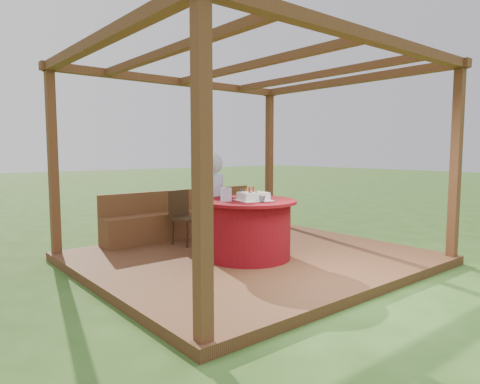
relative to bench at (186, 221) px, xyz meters
name	(u,v)px	position (x,y,z in m)	size (l,w,h in m)	color
ground	(251,262)	(0.00, -1.72, -0.38)	(60.00, 60.00, 0.00)	#2B501A
deck	(251,258)	(0.00, -1.72, -0.32)	(4.50, 4.00, 0.12)	brown
pergola	(251,93)	(0.00, -1.72, 2.02)	(4.50, 4.00, 2.72)	brown
bench	(186,221)	(0.00, 0.00, 0.00)	(3.00, 0.42, 0.80)	brown
table	(248,229)	(-0.17, -1.86, 0.15)	(1.32, 1.32, 0.81)	maroon
chair	(184,215)	(-0.37, -0.50, 0.20)	(0.48, 0.48, 0.86)	#352210
elderly_woman	(213,201)	(-0.26, -1.15, 0.47)	(0.52, 0.35, 1.47)	#99B9E3
birthday_cake	(253,196)	(-0.16, -1.95, 0.60)	(0.51, 0.51, 0.19)	white
gift_bag	(226,194)	(-0.51, -1.79, 0.64)	(0.13, 0.08, 0.18)	#EE9ACC
drinking_glass	(262,199)	(-0.20, -2.17, 0.59)	(0.09, 0.09, 0.08)	silver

